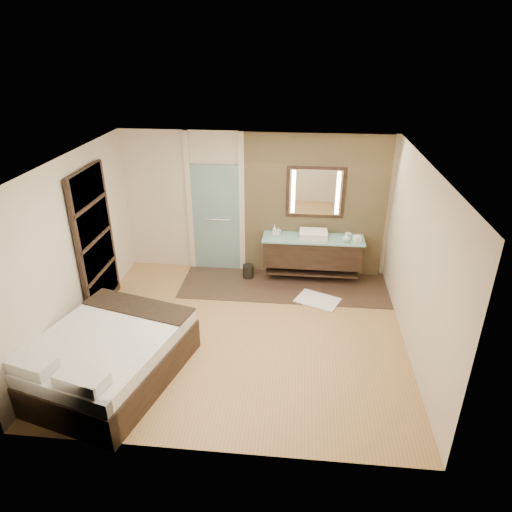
# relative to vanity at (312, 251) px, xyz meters

# --- Properties ---
(floor) EXTENTS (5.00, 5.00, 0.00)m
(floor) POSITION_rel_vanity_xyz_m (-1.10, -1.92, -0.58)
(floor) COLOR #AA7447
(floor) RESTS_ON ground
(tile_strip) EXTENTS (3.80, 1.30, 0.01)m
(tile_strip) POSITION_rel_vanity_xyz_m (-0.50, -0.32, -0.57)
(tile_strip) COLOR #382B1E
(tile_strip) RESTS_ON floor
(stone_wall) EXTENTS (2.60, 0.08, 2.70)m
(stone_wall) POSITION_rel_vanity_xyz_m (0.00, 0.29, 0.77)
(stone_wall) COLOR tan
(stone_wall) RESTS_ON floor
(vanity) EXTENTS (1.85, 0.55, 0.88)m
(vanity) POSITION_rel_vanity_xyz_m (0.00, 0.00, 0.00)
(vanity) COLOR black
(vanity) RESTS_ON stone_wall
(mirror_unit) EXTENTS (1.06, 0.04, 0.96)m
(mirror_unit) POSITION_rel_vanity_xyz_m (0.00, 0.24, 1.07)
(mirror_unit) COLOR black
(mirror_unit) RESTS_ON stone_wall
(frosted_door) EXTENTS (1.10, 0.12, 2.70)m
(frosted_door) POSITION_rel_vanity_xyz_m (-1.85, 0.28, 0.56)
(frosted_door) COLOR #B7E8E6
(frosted_door) RESTS_ON floor
(shoji_partition) EXTENTS (0.06, 1.20, 2.40)m
(shoji_partition) POSITION_rel_vanity_xyz_m (-3.53, -1.32, 0.63)
(shoji_partition) COLOR black
(shoji_partition) RESTS_ON floor
(bed) EXTENTS (2.17, 2.46, 0.81)m
(bed) POSITION_rel_vanity_xyz_m (-2.75, -3.08, -0.24)
(bed) COLOR black
(bed) RESTS_ON floor
(bath_mat) EXTENTS (0.86, 0.75, 0.02)m
(bath_mat) POSITION_rel_vanity_xyz_m (0.11, -0.81, -0.56)
(bath_mat) COLOR white
(bath_mat) RESTS_ON floor
(waste_bin) EXTENTS (0.25, 0.25, 0.26)m
(waste_bin) POSITION_rel_vanity_xyz_m (-1.20, -0.07, -0.45)
(waste_bin) COLOR black
(waste_bin) RESTS_ON floor
(tissue_box) EXTENTS (0.16, 0.16, 0.10)m
(tissue_box) POSITION_rel_vanity_xyz_m (0.78, -0.10, 0.33)
(tissue_box) COLOR white
(tissue_box) RESTS_ON vanity
(soap_bottle_a) EXTENTS (0.08, 0.08, 0.20)m
(soap_bottle_a) POSITION_rel_vanity_xyz_m (-0.72, 0.02, 0.39)
(soap_bottle_a) COLOR white
(soap_bottle_a) RESTS_ON vanity
(soap_bottle_b) EXTENTS (0.09, 0.09, 0.16)m
(soap_bottle_b) POSITION_rel_vanity_xyz_m (-0.64, 0.03, 0.36)
(soap_bottle_b) COLOR #B2B2B2
(soap_bottle_b) RESTS_ON vanity
(soap_bottle_c) EXTENTS (0.15, 0.15, 0.17)m
(soap_bottle_c) POSITION_rel_vanity_xyz_m (0.59, -0.12, 0.37)
(soap_bottle_c) COLOR #BBECE9
(soap_bottle_c) RESTS_ON vanity
(cup) EXTENTS (0.12, 0.12, 0.09)m
(cup) POSITION_rel_vanity_xyz_m (0.63, 0.07, 0.33)
(cup) COLOR white
(cup) RESTS_ON vanity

